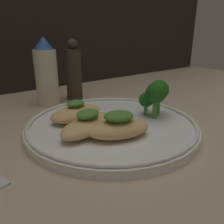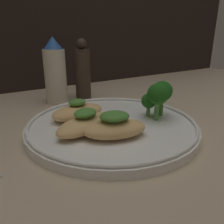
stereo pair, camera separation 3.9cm
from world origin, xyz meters
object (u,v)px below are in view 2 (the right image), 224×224
Objects in this scene: plate at (112,124)px; broccoli_bunch at (158,95)px; pepper_grinder at (83,72)px; sauce_bottle at (55,72)px.

broccoli_bunch reaches higher than plate.
pepper_grinder is at bearing 76.70° from plate.
sauce_bottle reaches higher than pepper_grinder.
sauce_bottle is at bearing 113.63° from broccoli_bunch.
sauce_bottle is (-10.88, 24.87, 1.85)cm from broccoli_bunch.
pepper_grinder is (-3.35, 24.87, 1.25)cm from broccoli_bunch.
plate is at bearing -84.19° from sauce_bottle.
plate is 4.39× the size of broccoli_bunch.
plate is 1.88× the size of sauce_bottle.
plate is 10.27cm from broccoli_bunch.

